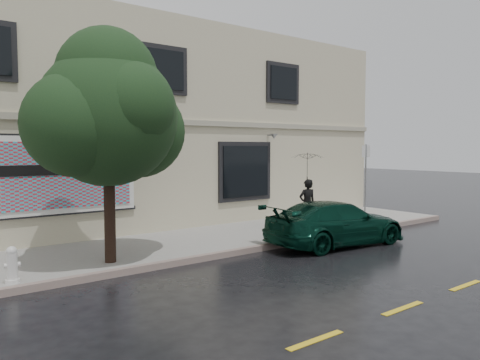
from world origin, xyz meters
TOP-DOWN VIEW (x-y plane):
  - ground at (0.00, 0.00)m, footprint 90.00×90.00m
  - sidewalk at (0.00, 3.25)m, footprint 20.00×3.50m
  - curb at (0.00, 1.50)m, footprint 20.00×0.18m
  - road_marking at (0.00, -3.50)m, footprint 19.00×0.12m
  - building at (0.00, 9.00)m, footprint 20.00×8.12m
  - billboard at (-3.20, 4.92)m, footprint 4.30×0.16m
  - car at (3.17, 0.73)m, footprint 4.56×2.37m
  - pedestrian at (3.85, 2.53)m, footprint 0.67×0.52m
  - umbrella at (3.85, 2.53)m, footprint 1.44×1.44m
  - street_tree at (-2.95, 2.21)m, footprint 3.15×3.15m
  - fire_hydrant at (-5.13, 1.80)m, footprint 0.30×0.28m
  - sign_pole at (7.54, 3.05)m, footprint 0.32×0.15m

SIDE VIEW (x-z plane):
  - ground at x=0.00m, z-range 0.00..0.00m
  - road_marking at x=0.00m, z-range 0.00..0.01m
  - sidewalk at x=0.00m, z-range 0.00..0.15m
  - curb at x=0.00m, z-range -0.01..0.15m
  - fire_hydrant at x=-5.13m, z-range 0.14..0.87m
  - car at x=3.17m, z-range 0.00..1.28m
  - pedestrian at x=3.85m, z-range 0.15..1.77m
  - sign_pole at x=7.54m, z-range 0.41..3.18m
  - billboard at x=-3.20m, z-range 0.95..3.15m
  - umbrella at x=3.85m, z-range 1.77..2.58m
  - street_tree at x=-2.95m, z-range 1.02..5.93m
  - building at x=0.00m, z-range 0.00..7.00m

